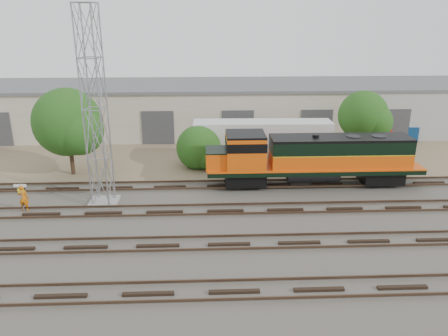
{
  "coord_description": "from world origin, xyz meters",
  "views": [
    {
      "loc": [
        -1.22,
        -24.81,
        12.22
      ],
      "look_at": [
        0.02,
        4.0,
        2.2
      ],
      "focal_mm": 35.0,
      "sensor_mm": 36.0,
      "label": 1
    }
  ],
  "objects_px": {
    "worker": "(23,198)",
    "semi_trailer": "(265,137)",
    "signal_tower": "(95,113)",
    "locomotive": "(311,157)"
  },
  "relations": [
    {
      "from": "locomotive",
      "to": "signal_tower",
      "type": "bearing_deg",
      "value": -169.58
    },
    {
      "from": "semi_trailer",
      "to": "worker",
      "type": "bearing_deg",
      "value": -149.5
    },
    {
      "from": "signal_tower",
      "to": "semi_trailer",
      "type": "xyz_separation_m",
      "value": [
        12.31,
        8.62,
        -4.05
      ]
    },
    {
      "from": "worker",
      "to": "semi_trailer",
      "type": "bearing_deg",
      "value": -146.61
    },
    {
      "from": "locomotive",
      "to": "signal_tower",
      "type": "xyz_separation_m",
      "value": [
        -14.92,
        -2.75,
        4.11
      ]
    },
    {
      "from": "locomotive",
      "to": "semi_trailer",
      "type": "relative_size",
      "value": 1.35
    },
    {
      "from": "signal_tower",
      "to": "semi_trailer",
      "type": "relative_size",
      "value": 1.09
    },
    {
      "from": "locomotive",
      "to": "signal_tower",
      "type": "distance_m",
      "value": 15.72
    },
    {
      "from": "worker",
      "to": "signal_tower",
      "type": "bearing_deg",
      "value": -164.08
    },
    {
      "from": "signal_tower",
      "to": "locomotive",
      "type": "bearing_deg",
      "value": 10.42
    }
  ]
}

